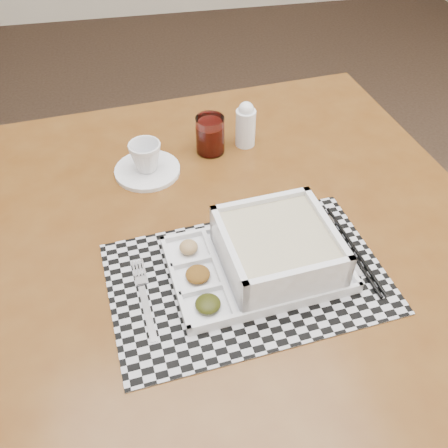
% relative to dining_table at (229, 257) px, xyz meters
% --- Properties ---
extents(floor, '(5.00, 5.00, 0.00)m').
position_rel_dining_table_xyz_m(floor, '(-0.06, 0.74, -0.72)').
color(floor, black).
rests_on(floor, ground).
extents(dining_table, '(1.18, 1.18, 0.80)m').
position_rel_dining_table_xyz_m(dining_table, '(0.00, 0.00, 0.00)').
color(dining_table, '#522B0E').
rests_on(dining_table, ground).
extents(placemat, '(0.53, 0.37, 0.00)m').
position_rel_dining_table_xyz_m(placemat, '(0.01, -0.13, 0.08)').
color(placemat, '#B3B3BB').
rests_on(placemat, dining_table).
extents(serving_tray, '(0.34, 0.25, 0.09)m').
position_rel_dining_table_xyz_m(serving_tray, '(0.05, -0.12, 0.12)').
color(serving_tray, white).
rests_on(serving_tray, placemat).
extents(fork, '(0.04, 0.19, 0.00)m').
position_rel_dining_table_xyz_m(fork, '(-0.18, -0.14, 0.09)').
color(fork, silver).
rests_on(fork, placemat).
extents(spoon, '(0.04, 0.18, 0.01)m').
position_rel_dining_table_xyz_m(spoon, '(0.20, -0.03, 0.09)').
color(spoon, silver).
rests_on(spoon, placemat).
extents(chopsticks, '(0.04, 0.24, 0.01)m').
position_rel_dining_table_xyz_m(chopsticks, '(0.22, -0.11, 0.09)').
color(chopsticks, black).
rests_on(chopsticks, placemat).
extents(saucer, '(0.15, 0.15, 0.01)m').
position_rel_dining_table_xyz_m(saucer, '(-0.15, 0.22, 0.09)').
color(saucer, white).
rests_on(saucer, dining_table).
extents(cup, '(0.10, 0.10, 0.07)m').
position_rel_dining_table_xyz_m(cup, '(-0.15, 0.22, 0.13)').
color(cup, white).
rests_on(cup, saucer).
extents(juice_glass, '(0.07, 0.07, 0.09)m').
position_rel_dining_table_xyz_m(juice_glass, '(0.01, 0.27, 0.12)').
color(juice_glass, white).
rests_on(juice_glass, dining_table).
extents(creamer_bottle, '(0.05, 0.05, 0.12)m').
position_rel_dining_table_xyz_m(creamer_bottle, '(0.10, 0.29, 0.14)').
color(creamer_bottle, white).
rests_on(creamer_bottle, dining_table).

